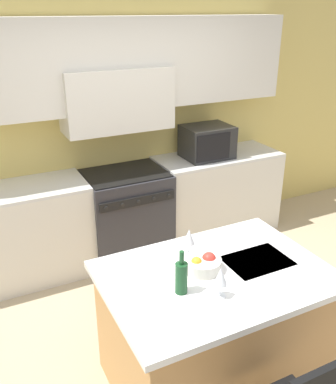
% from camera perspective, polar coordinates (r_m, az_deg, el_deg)
% --- Properties ---
extents(ground_plane, '(10.00, 10.00, 0.00)m').
position_cam_1_polar(ground_plane, '(3.59, 4.94, -20.27)').
color(ground_plane, tan).
extents(back_cabinetry, '(10.00, 0.46, 2.70)m').
position_cam_1_polar(back_cabinetry, '(4.41, -7.45, 11.86)').
color(back_cabinetry, '#DBC166').
rests_on(back_cabinetry, ground_plane).
extents(back_counter, '(3.69, 0.62, 0.95)m').
position_cam_1_polar(back_counter, '(4.55, -5.67, -2.74)').
color(back_counter, silver).
rests_on(back_counter, ground_plane).
extents(range_stove, '(0.84, 0.70, 0.93)m').
position_cam_1_polar(range_stove, '(4.54, -5.57, -2.91)').
color(range_stove, '#2D2D33').
rests_on(range_stove, ground_plane).
extents(microwave, '(0.52, 0.42, 0.35)m').
position_cam_1_polar(microwave, '(4.72, 5.24, 6.69)').
color(microwave, black).
rests_on(microwave, back_counter).
extents(kitchen_island, '(1.45, 1.03, 0.90)m').
position_cam_1_polar(kitchen_island, '(3.09, 6.08, -17.52)').
color(kitchen_island, '#B7844C').
rests_on(kitchen_island, ground_plane).
extents(wine_bottle, '(0.08, 0.08, 0.28)m').
position_cam_1_polar(wine_bottle, '(2.58, 1.79, -11.25)').
color(wine_bottle, '#194723').
rests_on(wine_bottle, kitchen_island).
extents(wine_glass_near, '(0.08, 0.08, 0.20)m').
position_cam_1_polar(wine_glass_near, '(2.54, 7.04, -11.20)').
color(wine_glass_near, white).
rests_on(wine_glass_near, kitchen_island).
extents(wine_glass_far, '(0.08, 0.08, 0.20)m').
position_cam_1_polar(wine_glass_far, '(2.92, 2.82, -6.06)').
color(wine_glass_far, white).
rests_on(wine_glass_far, kitchen_island).
extents(fruit_bowl, '(0.25, 0.25, 0.11)m').
position_cam_1_polar(fruit_bowl, '(2.82, 4.70, -9.49)').
color(fruit_bowl, silver).
rests_on(fruit_bowl, kitchen_island).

